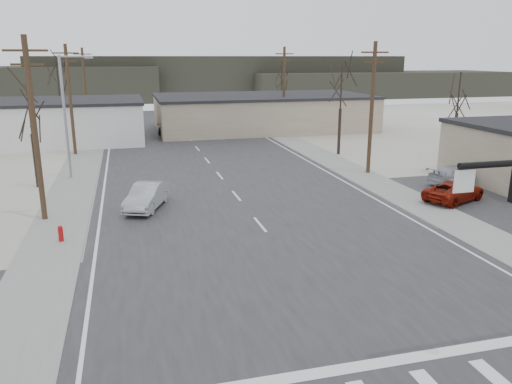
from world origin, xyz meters
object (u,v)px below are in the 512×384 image
at_px(fire_hydrant, 61,234).
at_px(sedan_crossing, 147,196).
at_px(car_far_b, 134,118).
at_px(car_far_a, 172,128).
at_px(car_parked_silver, 457,175).
at_px(car_parked_red, 454,191).

xyz_separation_m(fire_hydrant, sedan_crossing, (4.39, 4.66, 0.34)).
distance_m(fire_hydrant, car_far_b, 45.25).
bearing_deg(car_far_b, sedan_crossing, -100.15).
distance_m(car_far_a, car_parked_silver, 33.86).
bearing_deg(car_far_a, fire_hydrant, 96.54).
relative_size(car_parked_red, car_parked_silver, 0.98).
bearing_deg(fire_hydrant, car_parked_red, 3.44).
xyz_separation_m(sedan_crossing, car_parked_red, (18.90, -3.26, -0.13)).
height_order(fire_hydrant, car_far_a, car_far_a).
bearing_deg(car_far_b, car_far_a, -79.00).
height_order(fire_hydrant, sedan_crossing, sedan_crossing).
height_order(sedan_crossing, car_far_a, car_far_a).
bearing_deg(car_far_a, car_parked_silver, 141.76).
relative_size(sedan_crossing, car_parked_silver, 0.98).
bearing_deg(sedan_crossing, car_far_b, 110.53).
xyz_separation_m(fire_hydrant, car_parked_silver, (26.09, 5.00, 0.25)).
bearing_deg(car_parked_silver, fire_hydrant, 86.77).
bearing_deg(car_parked_silver, car_far_a, 16.79).
bearing_deg(car_parked_silver, car_parked_red, 128.05).
height_order(car_far_a, car_parked_red, car_far_a).
bearing_deg(car_far_a, car_far_b, -48.16).
height_order(sedan_crossing, car_parked_red, sedan_crossing).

